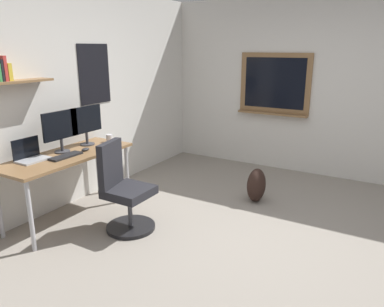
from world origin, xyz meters
name	(u,v)px	position (x,y,z in m)	size (l,w,h in m)	color
ground_plane	(260,242)	(0.00, 0.00, 0.00)	(5.20, 5.20, 0.00)	gray
wall_back	(75,96)	(-0.01, 2.45, 1.30)	(5.00, 0.30, 2.60)	silver
wall_right	(322,88)	(2.45, 0.03, 1.30)	(0.22, 5.00, 2.60)	silver
desk	(67,161)	(-0.55, 2.06, 0.68)	(1.50, 0.61, 0.75)	olive
office_chair	(124,193)	(-0.44, 1.37, 0.41)	(0.52, 0.53, 0.95)	black
laptop	(30,155)	(-0.89, 2.21, 0.81)	(0.31, 0.21, 0.23)	#ADAFB5
monitor_primary	(61,128)	(-0.51, 2.16, 1.02)	(0.46, 0.17, 0.46)	#38383D
monitor_secondary	(86,123)	(-0.13, 2.16, 1.02)	(0.46, 0.17, 0.46)	#38383D
keyboard	(66,156)	(-0.62, 1.99, 0.76)	(0.37, 0.13, 0.02)	black
computer_mouse	(85,149)	(-0.34, 1.99, 0.77)	(0.10, 0.06, 0.03)	#262628
coffee_mug	(109,138)	(0.11, 2.04, 0.80)	(0.08, 0.08, 0.09)	silver
backpack	(256,185)	(0.95, 0.41, 0.21)	(0.32, 0.22, 0.43)	black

